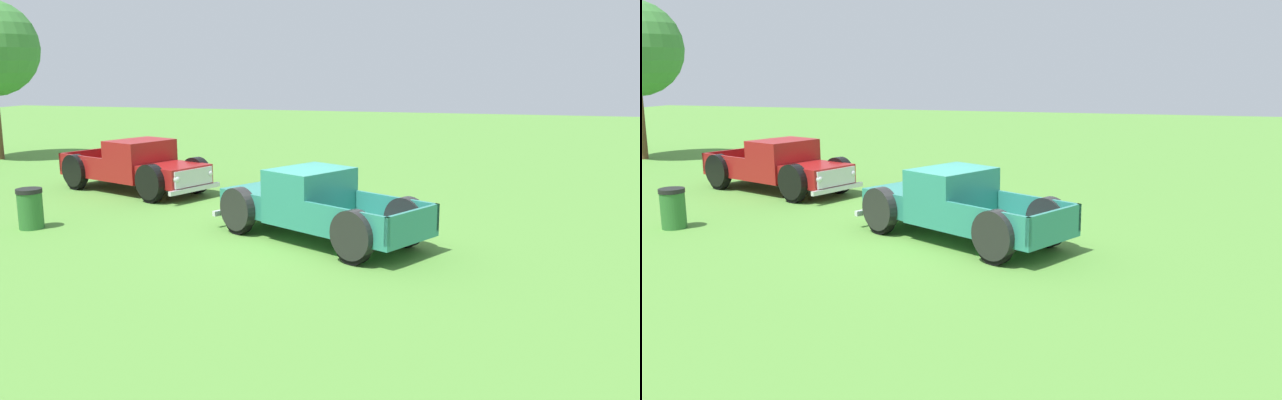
# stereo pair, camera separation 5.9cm
# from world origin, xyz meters

# --- Properties ---
(ground_plane) EXTENTS (80.00, 80.00, 0.00)m
(ground_plane) POSITION_xyz_m (0.00, 0.00, 0.00)
(ground_plane) COLOR #548C38
(pickup_truck_foreground) EXTENTS (3.95, 5.33, 1.55)m
(pickup_truck_foreground) POSITION_xyz_m (0.11, -0.06, 0.74)
(pickup_truck_foreground) COLOR #2D8475
(pickup_truck_foreground) RESTS_ON ground_plane
(pickup_truck_behind_left) EXTENTS (3.50, 5.48, 1.58)m
(pickup_truck_behind_left) POSITION_xyz_m (3.84, 6.20, 0.75)
(pickup_truck_behind_left) COLOR maroon
(pickup_truck_behind_left) RESTS_ON ground_plane
(trash_can) EXTENTS (0.59, 0.59, 0.95)m
(trash_can) POSITION_xyz_m (-0.83, 6.43, 0.48)
(trash_can) COLOR #2D6B2D
(trash_can) RESTS_ON ground_plane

